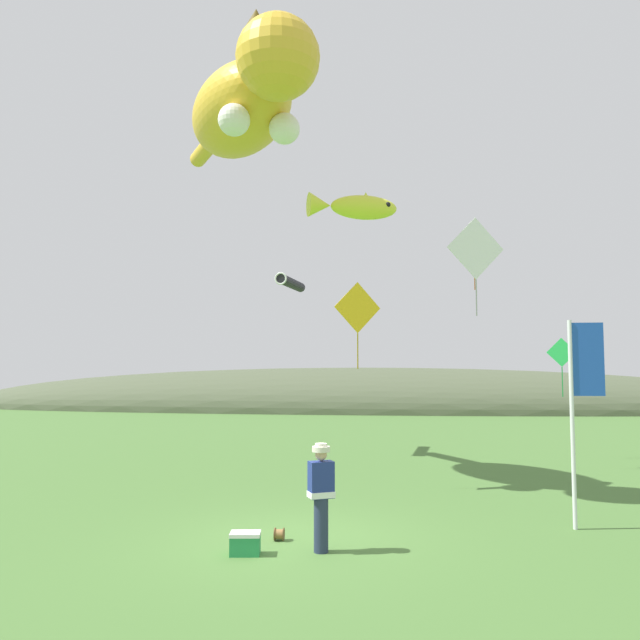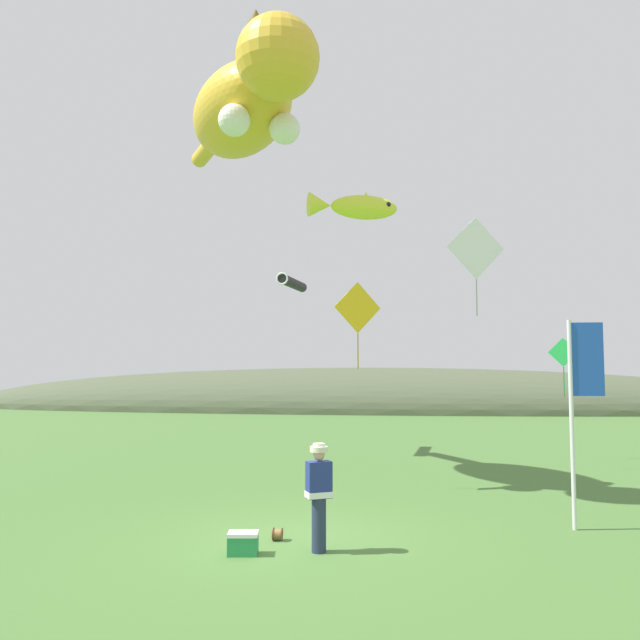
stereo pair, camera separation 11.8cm
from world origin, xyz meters
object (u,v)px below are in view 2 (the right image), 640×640
(festival_banner_pole, at_px, (580,391))
(kite_diamond_green, at_px, (563,353))
(kite_diamond_orange, at_px, (476,250))
(festival_attendant, at_px, (319,493))
(kite_giant_cat, at_px, (248,104))
(kite_tube_streamer, at_px, (292,283))
(kite_diamond_gold, at_px, (358,308))
(kite_spool, at_px, (278,534))
(picnic_cooler, at_px, (243,543))
(kite_diamond_white, at_px, (476,249))
(kite_fish_windsock, at_px, (354,207))

(festival_banner_pole, relative_size, kite_diamond_green, 2.22)
(festival_banner_pole, distance_m, kite_diamond_orange, 9.81)
(festival_attendant, height_order, kite_giant_cat, kite_giant_cat)
(kite_tube_streamer, height_order, kite_diamond_gold, kite_tube_streamer)
(kite_spool, height_order, picnic_cooler, picnic_cooler)
(kite_spool, relative_size, festival_banner_pole, 0.06)
(kite_spool, xyz_separation_m, kite_giant_cat, (-1.87, 5.36, 10.19))
(kite_spool, xyz_separation_m, kite_diamond_white, (4.10, 4.37, 5.82))
(festival_banner_pole, height_order, kite_diamond_green, festival_banner_pole)
(picnic_cooler, bearing_deg, kite_tube_streamer, 95.26)
(kite_spool, bearing_deg, kite_diamond_white, 46.81)
(kite_spool, bearing_deg, kite_fish_windsock, 77.73)
(festival_banner_pole, bearing_deg, picnic_cooler, -159.81)
(kite_giant_cat, bearing_deg, kite_diamond_white, -9.37)
(picnic_cooler, xyz_separation_m, kite_fish_windsock, (1.51, 5.89, 7.05))
(festival_banner_pole, distance_m, kite_diamond_green, 7.23)
(kite_spool, height_order, kite_diamond_gold, kite_diamond_gold)
(festival_banner_pole, height_order, kite_diamond_gold, kite_diamond_gold)
(kite_giant_cat, distance_m, kite_diamond_green, 11.71)
(kite_diamond_gold, bearing_deg, kite_giant_cat, 167.52)
(kite_tube_streamer, distance_m, kite_diamond_gold, 7.14)
(kite_fish_windsock, relative_size, kite_diamond_green, 1.40)
(picnic_cooler, distance_m, kite_diamond_green, 12.35)
(kite_diamond_orange, bearing_deg, picnic_cooler, -115.77)
(festival_attendant, distance_m, picnic_cooler, 1.46)
(picnic_cooler, height_order, kite_fish_windsock, kite_fish_windsock)
(picnic_cooler, bearing_deg, kite_diamond_green, 50.58)
(kite_diamond_white, xyz_separation_m, kite_diamond_green, (3.04, 3.96, -2.49))
(kite_spool, bearing_deg, festival_banner_pole, 13.43)
(picnic_cooler, bearing_deg, festival_banner_pole, 20.19)
(kite_diamond_white, xyz_separation_m, kite_diamond_orange, (0.77, 5.71, 1.01))
(kite_giant_cat, xyz_separation_m, kite_diamond_green, (9.02, 2.97, -6.86))
(kite_tube_streamer, xyz_separation_m, kite_diamond_white, (5.62, -6.74, -0.13))
(kite_fish_windsock, bearing_deg, kite_tube_streamer, 113.20)
(festival_attendant, relative_size, kite_fish_windsock, 0.72)
(festival_banner_pole, height_order, kite_diamond_orange, kite_diamond_orange)
(festival_attendant, xyz_separation_m, kite_giant_cat, (-2.67, 5.96, 9.34))
(kite_spool, xyz_separation_m, festival_banner_pole, (5.57, 1.33, 2.47))
(kite_diamond_white, height_order, kite_diamond_green, kite_diamond_white)
(kite_diamond_orange, xyz_separation_m, kite_diamond_green, (2.27, -1.75, -3.51))
(festival_banner_pole, height_order, kite_giant_cat, kite_giant_cat)
(kite_fish_windsock, bearing_deg, kite_diamond_green, 28.62)
(kite_spool, height_order, kite_diamond_white, kite_diamond_white)
(kite_giant_cat, xyz_separation_m, kite_tube_streamer, (0.35, 5.75, -4.24))
(kite_giant_cat, bearing_deg, kite_diamond_orange, 35.02)
(kite_fish_windsock, height_order, kite_diamond_gold, kite_fish_windsock)
(festival_attendant, height_order, kite_diamond_white, kite_diamond_white)
(kite_fish_windsock, distance_m, kite_diamond_green, 7.87)
(festival_banner_pole, xyz_separation_m, kite_diamond_gold, (-4.39, 3.35, 1.94))
(kite_giant_cat, bearing_deg, kite_spool, -70.77)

